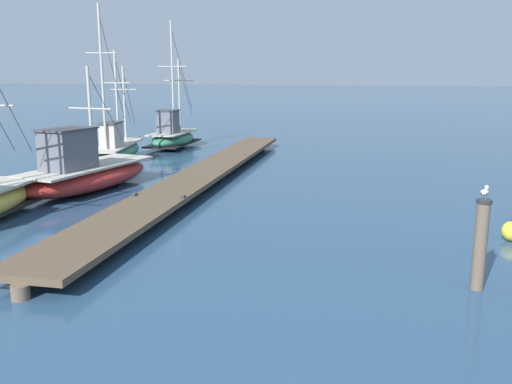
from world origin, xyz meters
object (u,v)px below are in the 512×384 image
fishing_boat_3 (85,172)px  perched_seagull (485,192)px  mooring_piling (480,243)px  mooring_buoy (512,231)px  fishing_boat_1 (117,149)px  fishing_boat_2 (172,136)px

fishing_boat_3 → perched_seagull: size_ratio=17.51×
mooring_piling → mooring_buoy: bearing=71.3°
mooring_piling → perched_seagull: bearing=-108.5°
mooring_piling → fishing_boat_1: bearing=140.1°
mooring_piling → mooring_buoy: (1.24, 3.67, -0.69)m
fishing_boat_2 → fishing_boat_1: bearing=-94.5°
perched_seagull → fishing_boat_3: bearing=154.1°
perched_seagull → fishing_boat_2: bearing=128.8°
mooring_piling → fishing_boat_3: bearing=154.1°
mooring_buoy → perched_seagull: bearing=-108.7°
fishing_boat_1 → mooring_piling: (14.95, -12.49, 0.30)m
fishing_boat_3 → mooring_buoy: size_ratio=11.06×
fishing_boat_2 → perched_seagull: size_ratio=19.07×
fishing_boat_1 → fishing_boat_2: (0.44, 5.58, 0.00)m
fishing_boat_2 → perched_seagull: bearing=-51.2°
mooring_piling → perched_seagull: 1.03m
fishing_boat_1 → mooring_buoy: bearing=-28.6°
fishing_boat_2 → perched_seagull: 23.22m
fishing_boat_1 → fishing_boat_2: bearing=85.5°
fishing_boat_3 → mooring_piling: bearing=-25.9°
fishing_boat_3 → perched_seagull: bearing=-25.9°
mooring_piling → perched_seagull: size_ratio=4.91×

